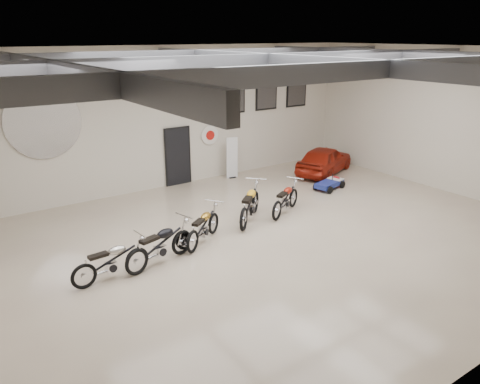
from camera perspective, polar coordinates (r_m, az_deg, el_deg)
floor at (r=12.75m, az=3.10°, el=-6.11°), size 16.00×12.00×0.01m
ceiling at (r=11.58m, az=3.54°, el=16.97°), size 16.00×12.00×0.01m
back_wall at (r=16.95m, az=-9.41°, el=8.79°), size 16.00×0.02×5.00m
right_wall at (r=17.90m, az=24.15°, el=7.94°), size 0.02×12.00×5.00m
ceiling_beams at (r=11.59m, az=3.52°, el=15.73°), size 15.80×11.80×0.32m
door at (r=17.42m, az=-7.61°, el=4.26°), size 0.92×0.08×2.10m
logo_plaque at (r=15.58m, az=-22.85°, el=7.85°), size 2.30×0.06×1.16m
poster_left at (r=18.30m, az=-0.81°, el=11.65°), size 1.05×0.08×1.35m
poster_mid at (r=19.23m, az=3.23°, el=11.96°), size 1.05×0.08×1.35m
poster_right at (r=20.25m, az=6.89°, el=12.20°), size 1.05×0.08×1.35m
oil_sign at (r=17.94m, az=-3.71°, el=6.93°), size 0.72×0.10×0.72m
banner_stand at (r=18.13m, az=-0.99°, el=4.33°), size 0.48×0.25×1.69m
motorcycle_silver at (r=11.09m, az=-15.48°, el=-8.05°), size 1.87×0.70×0.95m
motorcycle_black at (r=11.53m, az=-9.76°, el=-6.30°), size 2.11×1.12×1.05m
motorcycle_gold at (r=12.56m, az=-4.51°, el=-4.13°), size 1.86×1.52×0.97m
motorcycle_yellow at (r=13.92m, az=1.19°, el=-1.43°), size 2.04×1.89×1.11m
motorcycle_red at (r=14.62m, az=5.57°, el=-0.79°), size 1.94×1.38×0.98m
go_kart at (r=17.32m, az=11.07°, el=1.32°), size 1.63×1.01×0.55m
vintage_car at (r=19.10m, az=10.25°, el=3.89°), size 2.54×3.56×1.13m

